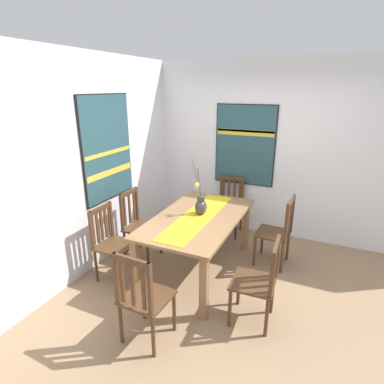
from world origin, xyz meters
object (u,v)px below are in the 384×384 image
(painting_on_back_wall, at_px, (107,148))
(painting_on_side_wall, at_px, (245,145))
(chair_3, at_px, (143,297))
(dining_table, at_px, (198,224))
(chair_4, at_px, (278,230))
(chair_2, at_px, (111,241))
(chair_5, at_px, (139,224))
(chair_0, at_px, (259,281))
(chair_1, at_px, (229,204))
(centerpiece_vase, at_px, (201,205))

(painting_on_back_wall, height_order, painting_on_side_wall, painting_on_back_wall)
(chair_3, distance_m, painting_on_side_wall, 2.96)
(dining_table, bearing_deg, painting_on_back_wall, 91.79)
(chair_4, bearing_deg, dining_table, 122.77)
(painting_on_back_wall, bearing_deg, chair_2, -144.44)
(chair_3, height_order, chair_5, same)
(chair_2, height_order, chair_5, chair_5)
(chair_5, distance_m, painting_on_side_wall, 2.05)
(chair_5, relative_size, painting_on_back_wall, 0.70)
(dining_table, height_order, chair_0, chair_0)
(chair_1, bearing_deg, chair_0, -154.05)
(painting_on_side_wall, bearing_deg, chair_4, -140.84)
(centerpiece_vase, xyz_separation_m, chair_3, (-1.37, -0.02, -0.41))
(chair_2, height_order, painting_on_back_wall, painting_on_back_wall)
(centerpiece_vase, relative_size, chair_3, 0.73)
(chair_2, bearing_deg, chair_3, -128.16)
(chair_0, xyz_separation_m, chair_3, (-0.70, 0.90, 0.01))
(chair_3, relative_size, painting_on_back_wall, 0.70)
(dining_table, height_order, chair_3, chair_3)
(chair_0, bearing_deg, chair_3, 127.81)
(dining_table, relative_size, chair_1, 1.90)
(centerpiece_vase, xyz_separation_m, chair_4, (0.51, -0.90, -0.39))
(chair_2, bearing_deg, chair_0, -91.35)
(centerpiece_vase, bearing_deg, chair_1, -0.10)
(centerpiece_vase, xyz_separation_m, painting_on_back_wall, (-0.11, 1.29, 0.63))
(dining_table, xyz_separation_m, chair_5, (0.00, 0.90, -0.17))
(centerpiece_vase, distance_m, chair_3, 1.43)
(dining_table, relative_size, chair_0, 1.90)
(chair_0, height_order, chair_2, chair_2)
(centerpiece_vase, height_order, chair_5, centerpiece_vase)
(dining_table, height_order, painting_on_back_wall, painting_on_back_wall)
(centerpiece_vase, height_order, chair_4, centerpiece_vase)
(chair_3, bearing_deg, painting_on_back_wall, 46.17)
(chair_0, relative_size, chair_5, 0.96)
(chair_0, bearing_deg, painting_on_back_wall, 75.67)
(chair_0, bearing_deg, chair_1, 25.95)
(chair_4, bearing_deg, chair_5, 107.76)
(painting_on_back_wall, relative_size, painting_on_side_wall, 1.10)
(chair_3, relative_size, chair_4, 1.00)
(chair_4, distance_m, painting_on_side_wall, 1.51)
(chair_0, distance_m, chair_4, 1.18)
(chair_2, bearing_deg, dining_table, -58.60)
(chair_2, xyz_separation_m, chair_3, (-0.74, -0.94, -0.00))
(dining_table, distance_m, painting_on_side_wall, 1.69)
(chair_2, relative_size, painting_on_back_wall, 0.67)
(chair_0, xyz_separation_m, painting_on_back_wall, (0.56, 2.21, 1.05))
(centerpiece_vase, xyz_separation_m, chair_2, (-0.63, 0.92, -0.40))
(dining_table, relative_size, painting_on_side_wall, 1.39)
(dining_table, height_order, chair_4, chair_4)
(dining_table, xyz_separation_m, painting_on_back_wall, (-0.04, 1.29, 0.86))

